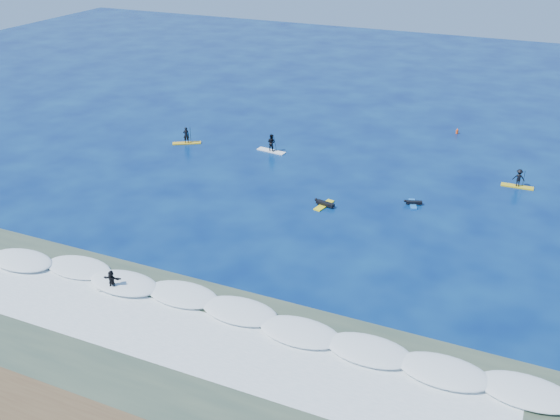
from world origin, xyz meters
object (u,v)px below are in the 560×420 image
at_px(prone_paddler_far, 413,203).
at_px(marker_buoy, 457,131).
at_px(sup_paddler_center, 271,144).
at_px(sup_paddler_left, 186,138).
at_px(wave_surfer, 112,281).
at_px(prone_paddler_near, 324,204).
at_px(sup_paddler_right, 519,179).

bearing_deg(prone_paddler_far, marker_buoy, -19.83).
xyz_separation_m(sup_paddler_center, marker_buoy, (15.55, 12.44, -0.49)).
height_order(sup_paddler_left, prone_paddler_far, sup_paddler_left).
bearing_deg(sup_paddler_left, sup_paddler_center, -21.23).
bearing_deg(sup_paddler_center, wave_surfer, -80.37).
relative_size(wave_surfer, marker_buoy, 3.22).
bearing_deg(wave_surfer, prone_paddler_near, 52.82).
bearing_deg(sup_paddler_right, prone_paddler_far, -137.64).
bearing_deg(prone_paddler_far, wave_surfer, 125.49).
distance_m(sup_paddler_left, wave_surfer, 26.20).
xyz_separation_m(sup_paddler_right, marker_buoy, (-6.98, 11.52, -0.46)).
relative_size(sup_paddler_center, marker_buoy, 4.84).
bearing_deg(sup_paddler_right, sup_paddler_left, -176.78).
height_order(sup_paddler_left, sup_paddler_center, sup_paddler_center).
bearing_deg(wave_surfer, marker_buoy, 57.07).
xyz_separation_m(sup_paddler_left, marker_buoy, (24.19, 13.87, -0.35)).
bearing_deg(sup_paddler_left, prone_paddler_near, -54.45).
height_order(prone_paddler_near, prone_paddler_far, prone_paddler_near).
bearing_deg(sup_paddler_center, sup_paddler_right, 9.84).
bearing_deg(prone_paddler_near, prone_paddler_far, -52.11).
xyz_separation_m(prone_paddler_far, wave_surfer, (-14.24, -19.79, 0.66)).
height_order(sup_paddler_right, prone_paddler_far, sup_paddler_right).
relative_size(prone_paddler_far, wave_surfer, 0.96).
distance_m(sup_paddler_center, sup_paddler_right, 22.55).
distance_m(prone_paddler_near, prone_paddler_far, 7.12).
bearing_deg(prone_paddler_far, sup_paddler_center, 49.65).
relative_size(sup_paddler_left, sup_paddler_right, 1.05).
xyz_separation_m(sup_paddler_left, prone_paddler_far, (23.84, -4.59, -0.49)).
height_order(sup_paddler_left, wave_surfer, sup_paddler_left).
distance_m(sup_paddler_left, prone_paddler_near, 19.05).
bearing_deg(sup_paddler_center, marker_buoy, 46.15).
height_order(sup_paddler_left, prone_paddler_near, sup_paddler_left).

